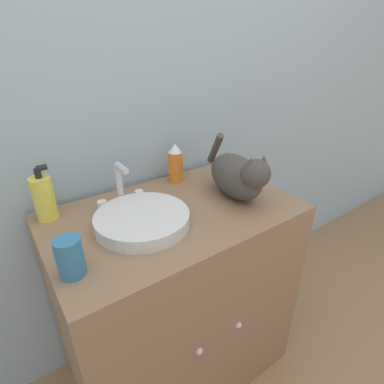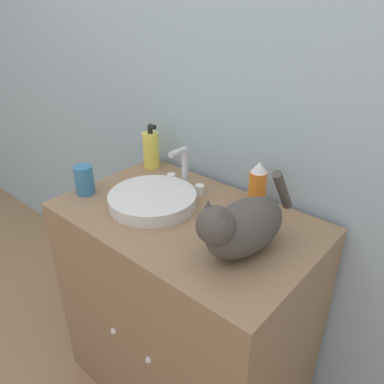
{
  "view_description": "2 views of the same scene",
  "coord_description": "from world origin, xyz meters",
  "px_view_note": "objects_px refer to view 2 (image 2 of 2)",
  "views": [
    {
      "loc": [
        -0.46,
        -0.49,
        1.32
      ],
      "look_at": [
        0.04,
        0.21,
        0.89
      ],
      "focal_mm": 28.0,
      "sensor_mm": 36.0,
      "label": 1
    },
    {
      "loc": [
        0.69,
        -0.49,
        1.43
      ],
      "look_at": [
        0.07,
        0.22,
        0.93
      ],
      "focal_mm": 35.0,
      "sensor_mm": 36.0,
      "label": 2
    }
  ],
  "objects_px": {
    "cat": "(242,226)",
    "cup": "(84,180)",
    "spray_bottle": "(257,185)",
    "soap_bottle": "(151,150)"
  },
  "relations": [
    {
      "from": "cat",
      "to": "cup",
      "type": "xyz_separation_m",
      "value": [
        -0.61,
        -0.07,
        -0.04
      ]
    },
    {
      "from": "spray_bottle",
      "to": "cup",
      "type": "height_order",
      "value": "spray_bottle"
    },
    {
      "from": "cat",
      "to": "cup",
      "type": "relative_size",
      "value": 3.51
    },
    {
      "from": "cat",
      "to": "cup",
      "type": "bearing_deg",
      "value": -74.76
    },
    {
      "from": "soap_bottle",
      "to": "spray_bottle",
      "type": "xyz_separation_m",
      "value": [
        0.5,
        0.01,
        0.0
      ]
    },
    {
      "from": "cat",
      "to": "spray_bottle",
      "type": "height_order",
      "value": "cat"
    },
    {
      "from": "soap_bottle",
      "to": "cat",
      "type": "bearing_deg",
      "value": -21.96
    },
    {
      "from": "cup",
      "to": "cat",
      "type": "bearing_deg",
      "value": 6.54
    },
    {
      "from": "soap_bottle",
      "to": "spray_bottle",
      "type": "bearing_deg",
      "value": 0.73
    },
    {
      "from": "cat",
      "to": "soap_bottle",
      "type": "xyz_separation_m",
      "value": [
        -0.6,
        0.24,
        -0.01
      ]
    }
  ]
}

